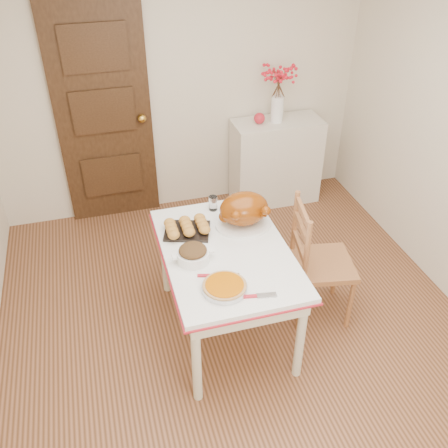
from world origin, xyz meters
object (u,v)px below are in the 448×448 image
object	(u,v)px
pumpkin_pie	(225,286)
chair_oak	(323,261)
sideboard	(276,162)
kitchen_table	(226,291)
turkey_platter	(244,210)

from	to	relation	value
pumpkin_pie	chair_oak	bearing A→B (deg)	22.63
sideboard	chair_oak	world-z (taller)	chair_oak
kitchen_table	pumpkin_pie	bearing A→B (deg)	-107.48
turkey_platter	pumpkin_pie	distance (m)	0.70
chair_oak	pumpkin_pie	xyz separation A→B (m)	(-0.85, -0.36, 0.28)
sideboard	chair_oak	xyz separation A→B (m)	(-0.27, -1.66, 0.06)
chair_oak	turkey_platter	size ratio (longest dim) A/B	2.41
chair_oak	pumpkin_pie	world-z (taller)	chair_oak
kitchen_table	chair_oak	world-z (taller)	chair_oak
kitchen_table	pumpkin_pie	distance (m)	0.56
sideboard	pumpkin_pie	xyz separation A→B (m)	(-1.12, -2.01, 0.34)
sideboard	turkey_platter	world-z (taller)	turkey_platter
sideboard	turkey_platter	bearing A→B (deg)	-119.72
chair_oak	turkey_platter	world-z (taller)	turkey_platter
sideboard	chair_oak	distance (m)	1.68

